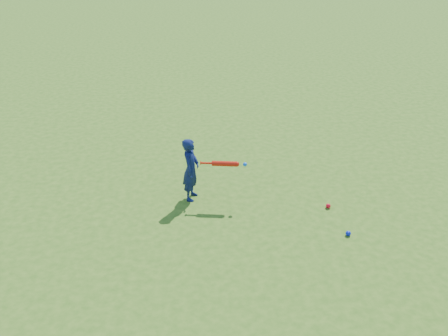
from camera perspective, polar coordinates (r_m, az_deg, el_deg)
name	(u,v)px	position (r m, az deg, el deg)	size (l,w,h in m)	color
ground	(178,209)	(7.50, -5.28, -4.74)	(80.00, 80.00, 0.00)	#345F16
child	(191,169)	(7.52, -3.81, -0.17)	(0.36, 0.24, 1.00)	#0F1949
ground_ball_red	(328,206)	(7.64, 11.82, -4.26)	(0.07, 0.07, 0.07)	red
ground_ball_blue	(348,233)	(7.11, 14.01, -7.26)	(0.07, 0.07, 0.07)	#0C1DCE
bat_swing	(226,164)	(7.36, 0.28, 0.49)	(0.69, 0.16, 0.08)	red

